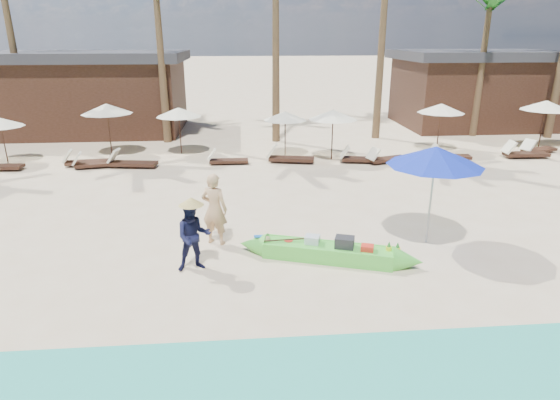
{
  "coord_description": "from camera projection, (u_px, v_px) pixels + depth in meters",
  "views": [
    {
      "loc": [
        0.36,
        -9.53,
        5.1
      ],
      "look_at": [
        1.33,
        2.0,
        1.03
      ],
      "focal_mm": 30.0,
      "sensor_mm": 36.0,
      "label": 1
    }
  ],
  "objects": [
    {
      "name": "ground",
      "position": [
        229.0,
        273.0,
        10.62
      ],
      "size": [
        240.0,
        240.0,
        0.0
      ],
      "primitive_type": "plane",
      "color": "beige",
      "rests_on": "ground"
    },
    {
      "name": "green_canoe",
      "position": [
        328.0,
        252.0,
        11.2
      ],
      "size": [
        4.78,
        1.88,
        0.63
      ],
      "rotation": [
        0.0,
        0.0,
        -0.32
      ],
      "color": "#4ECD3E",
      "rests_on": "ground"
    },
    {
      "name": "tourist",
      "position": [
        214.0,
        209.0,
        11.87
      ],
      "size": [
        0.8,
        0.67,
        1.88
      ],
      "primitive_type": "imported",
      "rotation": [
        0.0,
        0.0,
        2.76
      ],
      "color": "tan",
      "rests_on": "ground"
    },
    {
      "name": "vendor_green",
      "position": [
        193.0,
        236.0,
        10.56
      ],
      "size": [
        0.89,
        0.75,
        1.63
      ],
      "primitive_type": "imported",
      "rotation": [
        0.0,
        0.0,
        0.18
      ],
      "color": "#131434",
      "rests_on": "ground"
    },
    {
      "name": "blue_umbrella",
      "position": [
        436.0,
        156.0,
        11.47
      ],
      "size": [
        2.37,
        2.37,
        2.55
      ],
      "color": "#99999E",
      "rests_on": "ground"
    },
    {
      "name": "resort_parasol_3",
      "position": [
        0.0,
        122.0,
        19.27
      ],
      "size": [
        1.86,
        1.86,
        1.91
      ],
      "color": "#382017",
      "rests_on": "ground"
    },
    {
      "name": "resort_parasol_4",
      "position": [
        107.0,
        109.0,
        20.56
      ],
      "size": [
        2.22,
        2.22,
        2.29
      ],
      "color": "#382017",
      "rests_on": "ground"
    },
    {
      "name": "lounger_4_left",
      "position": [
        94.0,
        163.0,
        19.0
      ],
      "size": [
        1.84,
        0.86,
        0.6
      ],
      "rotation": [
        0.0,
        0.0,
        0.18
      ],
      "color": "#382017",
      "rests_on": "ground"
    },
    {
      "name": "lounger_4_right",
      "position": [
        84.0,
        161.0,
        19.32
      ],
      "size": [
        1.84,
        0.73,
        0.61
      ],
      "rotation": [
        0.0,
        0.0,
        0.1
      ],
      "color": "#382017",
      "rests_on": "ground"
    },
    {
      "name": "resort_parasol_5",
      "position": [
        179.0,
        112.0,
        20.79
      ],
      "size": [
        2.03,
        2.03,
        2.09
      ],
      "color": "#382017",
      "rests_on": "ground"
    },
    {
      "name": "lounger_5_left",
      "position": [
        130.0,
        162.0,
        19.07
      ],
      "size": [
        2.02,
        0.89,
        0.66
      ],
      "rotation": [
        0.0,
        0.0,
        -0.15
      ],
      "color": "#382017",
      "rests_on": "ground"
    },
    {
      "name": "resort_parasol_6",
      "position": [
        285.0,
        116.0,
        20.45
      ],
      "size": [
        1.92,
        1.92,
        1.98
      ],
      "color": "#382017",
      "rests_on": "ground"
    },
    {
      "name": "lounger_6_left",
      "position": [
        226.0,
        160.0,
        19.57
      ],
      "size": [
        1.69,
        0.53,
        0.57
      ],
      "rotation": [
        0.0,
        0.0,
        0.0
      ],
      "color": "#382017",
      "rests_on": "ground"
    },
    {
      "name": "lounger_6_right",
      "position": [
        288.0,
        157.0,
        19.81
      ],
      "size": [
        2.07,
        1.02,
        0.68
      ],
      "rotation": [
        0.0,
        0.0,
        -0.21
      ],
      "color": "#382017",
      "rests_on": "ground"
    },
    {
      "name": "resort_parasol_7",
      "position": [
        333.0,
        115.0,
        19.79
      ],
      "size": [
        2.09,
        2.09,
        2.15
      ],
      "color": "#382017",
      "rests_on": "ground"
    },
    {
      "name": "lounger_7_left",
      "position": [
        360.0,
        158.0,
        19.78
      ],
      "size": [
        1.93,
        0.9,
        0.63
      ],
      "rotation": [
        0.0,
        0.0,
        -0.18
      ],
      "color": "#382017",
      "rests_on": "ground"
    },
    {
      "name": "lounger_7_right",
      "position": [
        385.0,
        158.0,
        19.76
      ],
      "size": [
        1.89,
        1.09,
        0.61
      ],
      "rotation": [
        0.0,
        0.0,
        0.32
      ],
      "color": "#382017",
      "rests_on": "ground"
    },
    {
      "name": "resort_parasol_8",
      "position": [
        441.0,
        108.0,
        21.32
      ],
      "size": [
        2.12,
        2.12,
        2.18
      ],
      "color": "#382017",
      "rests_on": "ground"
    },
    {
      "name": "lounger_8_left",
      "position": [
        447.0,
        155.0,
        20.24
      ],
      "size": [
        1.89,
        0.82,
        0.62
      ],
      "rotation": [
        0.0,
        0.0,
        -0.15
      ],
      "color": "#382017",
      "rests_on": "ground"
    },
    {
      "name": "resort_parasol_9",
      "position": [
        546.0,
        105.0,
        21.52
      ],
      "size": [
        2.23,
        2.23,
        2.29
      ],
      "color": "#382017",
      "rests_on": "ground"
    },
    {
      "name": "lounger_9_left",
      "position": [
        523.0,
        153.0,
        20.57
      ],
      "size": [
        2.02,
        0.69,
        0.68
      ],
      "rotation": [
        0.0,
        0.0,
        -0.04
      ],
      "color": "#382017",
      "rests_on": "ground"
    },
    {
      "name": "lounger_9_right",
      "position": [
        537.0,
        149.0,
        21.34
      ],
      "size": [
        1.91,
        1.11,
        0.62
      ],
      "rotation": [
        0.0,
        0.0,
        0.32
      ],
      "color": "#382017",
      "rests_on": "ground"
    },
    {
      "name": "pavilion_west",
      "position": [
        87.0,
        92.0,
        25.7
      ],
      "size": [
        10.8,
        6.6,
        4.3
      ],
      "color": "#382017",
      "rests_on": "ground"
    },
    {
      "name": "pavilion_east",
      "position": [
        472.0,
        88.0,
        27.45
      ],
      "size": [
        8.8,
        6.6,
        4.3
      ],
      "color": "#382017",
      "rests_on": "ground"
    }
  ]
}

